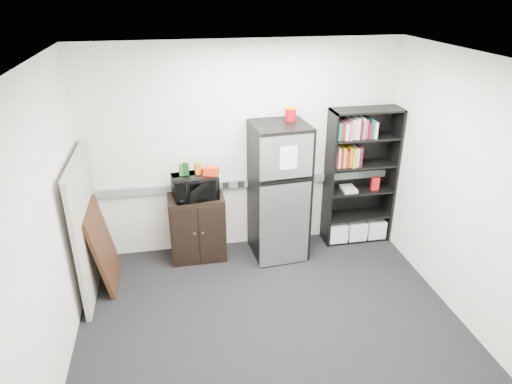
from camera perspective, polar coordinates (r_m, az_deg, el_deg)
The scene contains 18 objects.
floor at distance 4.99m, azimuth 2.06°, elevation -16.45°, with size 4.00×4.00×0.00m, color black.
wall_back at distance 5.80m, azimuth -1.55°, elevation 5.30°, with size 4.00×0.02×2.70m, color white.
wall_right at distance 5.03m, azimuth 25.14°, elevation -0.33°, with size 0.02×3.50×2.70m, color white.
wall_left at distance 4.28m, azimuth -24.84°, elevation -4.63°, with size 0.02×3.50×2.70m, color white.
ceiling at distance 3.79m, azimuth 2.70°, elevation 15.88°, with size 4.00×3.50×0.02m, color white.
electrical_raceway at distance 5.94m, azimuth -1.46°, elevation 1.11°, with size 3.92×0.05×0.10m, color gray.
wall_note at distance 5.69m, azimuth -5.07°, elevation 6.94°, with size 0.14×0.00×0.10m, color white.
bookshelf at distance 6.21m, azimuth 12.85°, elevation 1.70°, with size 0.90×0.34×1.85m.
cubicle_partition at distance 5.43m, azimuth -20.49°, elevation -4.00°, with size 0.06×1.30×1.62m.
cabinet at distance 5.89m, azimuth -7.34°, elevation -4.39°, with size 0.69×0.46×0.87m.
microwave at distance 5.62m, azimuth -7.64°, elevation 0.69°, with size 0.53×0.36×0.29m, color black.
snack_box_a at distance 5.56m, azimuth -9.24°, elevation 2.79°, with size 0.07×0.05×0.15m, color #215E1B.
snack_box_b at distance 5.56m, azimuth -8.75°, elevation 2.83°, with size 0.07×0.05×0.15m, color #0B3414.
snack_box_c at distance 5.57m, azimuth -7.27°, elevation 2.90°, with size 0.07×0.05×0.14m, color #C75C12.
snack_bag at distance 5.54m, azimuth -5.64°, elevation 2.63°, with size 0.18×0.10×0.10m, color red.
refrigerator at distance 5.75m, azimuth 2.87°, elevation 0.03°, with size 0.71×0.74×1.76m.
coffee_can at distance 5.57m, azimuth 4.35°, elevation 9.84°, with size 0.14×0.14×0.19m.
framed_poster at distance 5.62m, azimuth -18.59°, elevation -6.37°, with size 0.24×0.78×0.99m.
Camera 1 is at (-0.87, -3.64, 3.29)m, focal length 32.00 mm.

